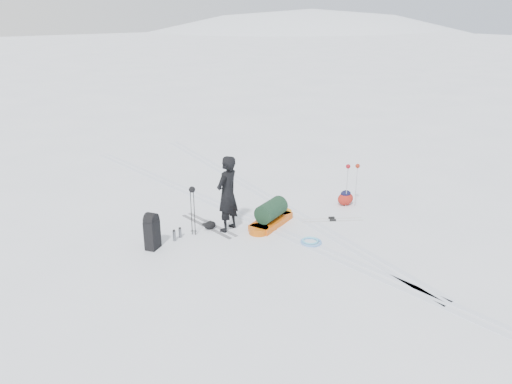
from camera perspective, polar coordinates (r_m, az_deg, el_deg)
ground at (r=12.82m, az=1.20°, el=-3.90°), size 200.00×200.00×0.00m
snow_hill_backdrop at (r=138.18m, az=-1.32°, el=-12.21°), size 359.50×192.00×162.45m
ski_tracks at (r=13.80m, az=0.84°, el=-2.07°), size 3.38×17.97×0.01m
skier at (r=12.27m, az=-3.30°, el=-0.21°), size 0.81×0.66×1.93m
pulk_sled at (r=12.81m, az=1.75°, el=-2.72°), size 1.78×1.04×0.66m
expedition_rucksack at (r=11.81m, az=-11.79°, el=-4.38°), size 0.69×0.94×0.89m
ski_poles_black at (r=12.05m, az=-7.30°, el=-0.40°), size 0.15×0.16×1.26m
ski_poles_silver at (r=14.00m, az=10.98°, el=2.37°), size 0.36×0.26×1.24m
touring_skis_grey at (r=12.89m, az=-5.42°, el=-3.78°), size 0.43×1.98×0.07m
touring_skis_white at (r=13.31m, az=8.69°, el=-3.15°), size 1.47×1.11×0.06m
rope_coil at (r=12.00m, az=6.28°, el=-5.64°), size 0.56×0.56×0.06m
small_daypack at (r=14.33m, az=10.19°, el=-0.66°), size 0.61×0.56×0.43m
thermos_pair at (r=12.21m, az=-9.01°, el=-4.78°), size 0.30×0.17×0.28m
stuff_sack at (r=12.68m, az=-5.29°, el=-3.79°), size 0.36×0.29×0.20m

